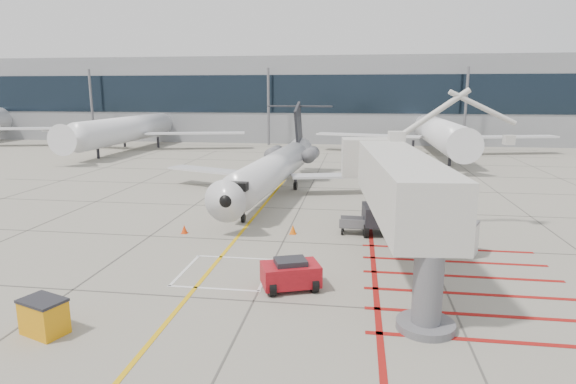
# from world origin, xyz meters

# --- Properties ---
(ground_plane) EXTENTS (260.00, 260.00, 0.00)m
(ground_plane) POSITION_xyz_m (0.00, 0.00, 0.00)
(ground_plane) COLOR gray
(ground_plane) RESTS_ON ground
(regional_jet) EXTENTS (23.50, 28.80, 7.19)m
(regional_jet) POSITION_xyz_m (-2.81, 14.20, 3.60)
(regional_jet) COLOR silver
(regional_jet) RESTS_ON ground_plane
(jet_bridge) EXTENTS (10.22, 18.91, 7.28)m
(jet_bridge) POSITION_xyz_m (6.10, 0.79, 3.64)
(jet_bridge) COLOR silver
(jet_bridge) RESTS_ON ground_plane
(pushback_tug) EXTENTS (2.83, 2.30, 1.43)m
(pushback_tug) POSITION_xyz_m (1.33, -2.51, 0.71)
(pushback_tug) COLOR #A40F19
(pushback_tug) RESTS_ON ground_plane
(spill_bin) EXTENTS (1.76, 1.46, 1.31)m
(spill_bin) POSITION_xyz_m (-6.75, -7.66, 0.65)
(spill_bin) COLOR orange
(spill_bin) RESTS_ON ground_plane
(baggage_cart) EXTENTS (1.70, 1.13, 1.04)m
(baggage_cart) POSITION_xyz_m (3.96, 6.21, 0.52)
(baggage_cart) COLOR #57565B
(baggage_cart) RESTS_ON ground_plane
(ground_power_unit) EXTENTS (2.57, 2.10, 1.77)m
(ground_power_unit) POSITION_xyz_m (9.28, 3.49, 0.88)
(ground_power_unit) COLOR silver
(ground_power_unit) RESTS_ON ground_plane
(cone_nose) EXTENTS (0.38, 0.38, 0.53)m
(cone_nose) POSITION_xyz_m (-6.18, 4.84, 0.27)
(cone_nose) COLOR red
(cone_nose) RESTS_ON ground_plane
(cone_side) EXTENTS (0.41, 0.41, 0.57)m
(cone_side) POSITION_xyz_m (0.35, 5.65, 0.29)
(cone_side) COLOR orange
(cone_side) RESTS_ON ground_plane
(terminal_building) EXTENTS (180.00, 28.00, 14.00)m
(terminal_building) POSITION_xyz_m (10.00, 70.00, 7.00)
(terminal_building) COLOR gray
(terminal_building) RESTS_ON ground_plane
(terminal_glass_band) EXTENTS (180.00, 0.10, 6.00)m
(terminal_glass_band) POSITION_xyz_m (10.00, 55.95, 8.00)
(terminal_glass_band) COLOR black
(terminal_glass_band) RESTS_ON ground_plane
(bg_aircraft_b) EXTENTS (32.49, 36.10, 10.83)m
(bg_aircraft_b) POSITION_xyz_m (-28.74, 46.00, 5.42)
(bg_aircraft_b) COLOR silver
(bg_aircraft_b) RESTS_ON ground_plane
(bg_aircraft_c) EXTENTS (32.89, 36.55, 10.96)m
(bg_aircraft_c) POSITION_xyz_m (14.66, 46.00, 5.48)
(bg_aircraft_c) COLOR silver
(bg_aircraft_c) RESTS_ON ground_plane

